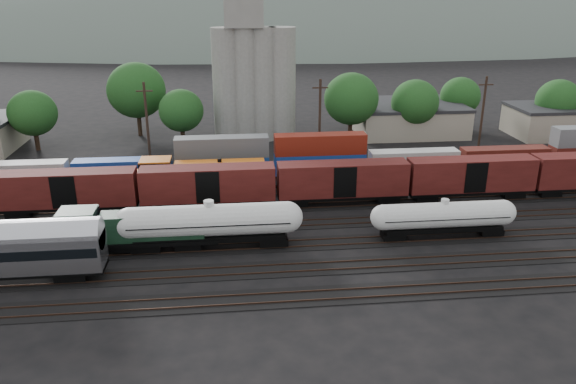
{
  "coord_description": "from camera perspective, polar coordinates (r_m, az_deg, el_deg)",
  "views": [
    {
      "loc": [
        -0.71,
        -55.1,
        24.37
      ],
      "look_at": [
        5.35,
        2.0,
        3.0
      ],
      "focal_mm": 35.0,
      "sensor_mm": 36.0,
      "label": 1
    }
  ],
  "objects": [
    {
      "name": "boxcar_string",
      "position": [
        64.59,
        -14.96,
        0.48
      ],
      "size": [
        122.8,
        2.9,
        4.2
      ],
      "color": "black",
      "rests_on": "ground"
    },
    {
      "name": "utility_poles",
      "position": [
        79.21,
        -5.43,
        7.07
      ],
      "size": [
        122.2,
        0.36,
        12.0
      ],
      "color": "black",
      "rests_on": "ground"
    },
    {
      "name": "grain_silo",
      "position": [
        92.12,
        -3.6,
        12.19
      ],
      "size": [
        13.4,
        5.0,
        29.0
      ],
      "color": "gray",
      "rests_on": "ground"
    },
    {
      "name": "tank_car_a",
      "position": [
        54.59,
        -7.96,
        -3.06
      ],
      "size": [
        18.08,
        3.24,
        4.74
      ],
      "color": "white",
      "rests_on": "ground"
    },
    {
      "name": "distant_hills",
      "position": [
        319.24,
        -1.62,
        12.32
      ],
      "size": [
        860.0,
        286.0,
        130.0
      ],
      "color": "#59665B",
      "rests_on": "ground"
    },
    {
      "name": "tree_band",
      "position": [
        92.52,
        -12.01,
        9.52
      ],
      "size": [
        161.31,
        21.2,
        14.54
      ],
      "color": "black",
      "rests_on": "ground"
    },
    {
      "name": "industrial_sheds",
      "position": [
        93.24,
        -1.39,
        6.88
      ],
      "size": [
        119.38,
        17.26,
        5.1
      ],
      "color": "#9E937F",
      "rests_on": "ground"
    },
    {
      "name": "tracks",
      "position": [
        60.23,
        -4.88,
        -3.48
      ],
      "size": [
        180.0,
        33.2,
        0.2
      ],
      "color": "black",
      "rests_on": "ground"
    },
    {
      "name": "orange_locomotive",
      "position": [
        68.8,
        -9.47,
        1.65
      ],
      "size": [
        18.06,
        3.01,
        4.51
      ],
      "color": "black",
      "rests_on": "ground"
    },
    {
      "name": "container_wall",
      "position": [
        73.47,
        -5.86,
        2.89
      ],
      "size": [
        160.0,
        2.6,
        5.8
      ],
      "color": "black",
      "rests_on": "ground"
    },
    {
      "name": "tank_car_b",
      "position": [
        58.64,
        15.52,
        -2.41
      ],
      "size": [
        15.04,
        2.69,
        3.94
      ],
      "color": "white",
      "rests_on": "ground"
    },
    {
      "name": "ground",
      "position": [
        60.25,
        -4.88,
        -3.52
      ],
      "size": [
        600.0,
        600.0,
        0.0
      ],
      "primitive_type": "plane",
      "color": "black"
    },
    {
      "name": "green_locomotive",
      "position": [
        55.68,
        -16.46,
        -3.65
      ],
      "size": [
        16.22,
        2.86,
        4.29
      ],
      "color": "black",
      "rests_on": "ground"
    }
  ]
}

